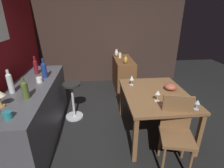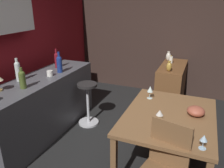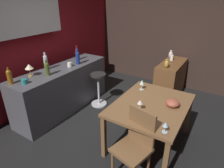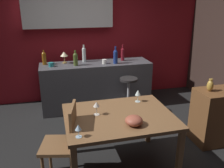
{
  "view_description": "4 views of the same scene",
  "coord_description": "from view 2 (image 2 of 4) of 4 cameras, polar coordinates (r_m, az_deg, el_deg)",
  "views": [
    {
      "loc": [
        -2.3,
        0.52,
        1.92
      ],
      "look_at": [
        0.04,
        0.29,
        0.93
      ],
      "focal_mm": 27.51,
      "sensor_mm": 36.0,
      "label": 1
    },
    {
      "loc": [
        -2.3,
        -0.66,
        1.97
      ],
      "look_at": [
        0.34,
        0.42,
        0.89
      ],
      "focal_mm": 35.92,
      "sensor_mm": 36.0,
      "label": 2
    },
    {
      "loc": [
        -2.3,
        -1.2,
        2.17
      ],
      "look_at": [
        0.12,
        0.32,
        0.85
      ],
      "focal_mm": 30.73,
      "sensor_mm": 36.0,
      "label": 3
    },
    {
      "loc": [
        -0.67,
        -2.85,
        2.04
      ],
      "look_at": [
        0.19,
        0.47,
        0.82
      ],
      "focal_mm": 38.04,
      "sensor_mm": 36.0,
      "label": 4
    }
  ],
  "objects": [
    {
      "name": "ground_plane",
      "position": [
        3.1,
        5.14,
        -18.83
      ],
      "size": [
        9.0,
        9.0,
        0.0
      ],
      "primitive_type": "plane",
      "color": "black"
    },
    {
      "name": "wall_side_right",
      "position": [
        4.99,
        11.33,
        12.63
      ],
      "size": [
        0.1,
        4.4,
        2.6
      ],
      "primitive_type": "cube",
      "color": "#33231E",
      "rests_on": "ground_plane"
    },
    {
      "name": "dining_table",
      "position": [
        2.7,
        14.27,
        -9.03
      ],
      "size": [
        1.29,
        0.99,
        0.74
      ],
      "color": "brown",
      "rests_on": "ground_plane"
    },
    {
      "name": "kitchen_counter",
      "position": [
        3.59,
        -17.37,
        -5.38
      ],
      "size": [
        2.1,
        0.6,
        0.9
      ],
      "primitive_type": "cube",
      "color": "#4C4C51",
      "rests_on": "ground_plane"
    },
    {
      "name": "sideboard_cabinet",
      "position": [
        4.46,
        14.82,
        -0.48
      ],
      "size": [
        1.1,
        0.44,
        0.82
      ],
      "primitive_type": "cube",
      "color": "brown",
      "rests_on": "ground_plane"
    },
    {
      "name": "bar_stool",
      "position": [
        3.71,
        -6.16,
        -4.75
      ],
      "size": [
        0.34,
        0.34,
        0.72
      ],
      "color": "#262323",
      "rests_on": "ground_plane"
    },
    {
      "name": "wine_glass_left",
      "position": [
        2.98,
        9.69,
        -1.4
      ],
      "size": [
        0.08,
        0.08,
        0.17
      ],
      "color": "silver",
      "rests_on": "dining_table"
    },
    {
      "name": "wine_glass_right",
      "position": [
        2.39,
        12.03,
        -7.33
      ],
      "size": [
        0.08,
        0.08,
        0.17
      ],
      "color": "silver",
      "rests_on": "dining_table"
    },
    {
      "name": "wine_glass_center",
      "position": [
        2.15,
        22.34,
        -12.78
      ],
      "size": [
        0.07,
        0.07,
        0.14
      ],
      "color": "silver",
      "rests_on": "dining_table"
    },
    {
      "name": "fruit_bowl",
      "position": [
        2.71,
        20.59,
        -6.48
      ],
      "size": [
        0.2,
        0.2,
        0.11
      ],
      "primitive_type": "ellipsoid",
      "color": "#9E4C38",
      "rests_on": "dining_table"
    },
    {
      "name": "wine_bottle_ruby",
      "position": [
        3.84,
        -13.92,
        6.12
      ],
      "size": [
        0.07,
        0.07,
        0.32
      ],
      "color": "maroon",
      "rests_on": "kitchen_counter"
    },
    {
      "name": "wine_bottle_olive",
      "position": [
        3.06,
        -21.88,
        1.26
      ],
      "size": [
        0.08,
        0.08,
        0.28
      ],
      "color": "#475623",
      "rests_on": "kitchen_counter"
    },
    {
      "name": "wine_bottle_cobalt",
      "position": [
        3.57,
        -13.25,
        5.14
      ],
      "size": [
        0.08,
        0.08,
        0.33
      ],
      "color": "navy",
      "rests_on": "kitchen_counter"
    },
    {
      "name": "wine_bottle_clear",
      "position": [
        3.35,
        -22.85,
        3.23
      ],
      "size": [
        0.07,
        0.07,
        0.33
      ],
      "color": "silver",
      "rests_on": "kitchen_counter"
    },
    {
      "name": "cup_white",
      "position": [
        3.46,
        -15.53,
        2.65
      ],
      "size": [
        0.12,
        0.09,
        0.08
      ],
      "color": "white",
      "rests_on": "kitchen_counter"
    },
    {
      "name": "pillar_candle_tall",
      "position": [
        4.47,
        14.74,
        5.97
      ],
      "size": [
        0.07,
        0.07,
        0.15
      ],
      "color": "white",
      "rests_on": "sideboard_cabinet"
    },
    {
      "name": "vase_brass",
      "position": [
        3.93,
        14.31,
        4.33
      ],
      "size": [
        0.09,
        0.09,
        0.18
      ],
      "color": "#B78C38",
      "rests_on": "sideboard_cabinet"
    },
    {
      "name": "vase_ceramic_ivory",
      "position": [
        4.62,
        14.16,
        6.8
      ],
      "size": [
        0.1,
        0.1,
        0.19
      ],
      "color": "beige",
      "rests_on": "sideboard_cabinet"
    }
  ]
}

